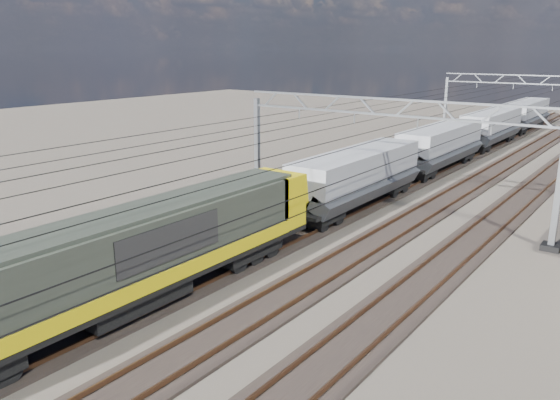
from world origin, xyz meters
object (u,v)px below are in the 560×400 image
Objects in this scene: catenary_gantry_far at (530,105)px; hopper_wagon_fourth at (526,113)px; hopper_wagon_mid at (441,144)px; hopper_wagon_lead at (357,175)px; catenary_gantry_mid at (383,153)px; locomotive at (127,256)px; hopper_wagon_third at (492,125)px.

hopper_wagon_fourth is at bearing 105.43° from catenary_gantry_far.
hopper_wagon_mid is at bearing -90.00° from hopper_wagon_fourth.
hopper_wagon_lead is at bearing -90.00° from hopper_wagon_mid.
catenary_gantry_far is 21.31m from hopper_wagon_mid.
hopper_wagon_lead is at bearing 162.08° from catenary_gantry_mid.
locomotive reaches higher than hopper_wagon_lead.
locomotive is at bearing -90.00° from hopper_wagon_lead.
locomotive is 1.62× the size of hopper_wagon_mid.
catenary_gantry_mid reaches higher than locomotive.
catenary_gantry_mid is 1.53× the size of hopper_wagon_fourth.
catenary_gantry_far reaches higher than hopper_wagon_fourth.
locomotive is at bearing -96.69° from catenary_gantry_mid.
catenary_gantry_far is at bearing 87.84° from locomotive.
locomotive is 17.70m from hopper_wagon_lead.
catenary_gantry_mid is 1.00× the size of catenary_gantry_far.
catenary_gantry_far is 1.53× the size of hopper_wagon_fourth.
locomotive is 46.10m from hopper_wagon_third.
locomotive is at bearing -92.16° from catenary_gantry_far.
catenary_gantry_mid is 1.53× the size of hopper_wagon_lead.
hopper_wagon_mid is 1.00× the size of hopper_wagon_third.
hopper_wagon_lead and hopper_wagon_third have the same top height.
catenary_gantry_mid is at bearing -86.06° from hopper_wagon_third.
hopper_wagon_third is at bearing 90.00° from hopper_wagon_mid.
locomotive is 1.62× the size of hopper_wagon_fourth.
catenary_gantry_far is at bearing 86.76° from hopper_wagon_lead.
hopper_wagon_mid and hopper_wagon_third have the same top height.
hopper_wagon_lead is (-0.00, 17.70, -0.09)m from locomotive.
hopper_wagon_third is at bearing -90.00° from hopper_wagon_fourth.
locomotive is 1.62× the size of hopper_wagon_third.
locomotive is (-2.00, -53.05, -1.58)m from catenary_gantry_far.
catenary_gantry_far is 53.11m from locomotive.
catenary_gantry_far is at bearing -74.57° from hopper_wagon_fourth.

